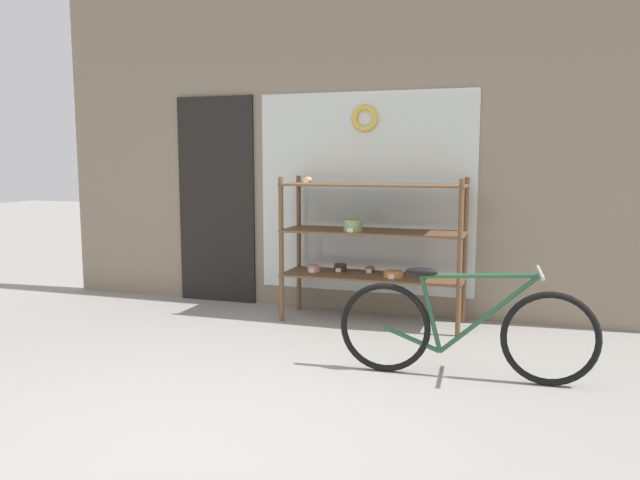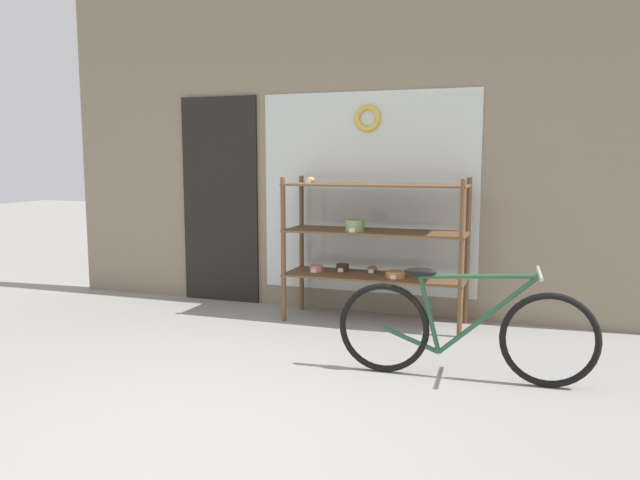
% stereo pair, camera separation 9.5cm
% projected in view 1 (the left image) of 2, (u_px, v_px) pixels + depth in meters
% --- Properties ---
extents(ground_plane, '(30.00, 30.00, 0.00)m').
position_uv_depth(ground_plane, '(204.00, 427.00, 3.45)').
color(ground_plane, gray).
extents(storefront_facade, '(6.15, 0.13, 3.89)m').
position_uv_depth(storefront_facade, '(343.00, 114.00, 5.93)').
color(storefront_facade, gray).
rests_on(storefront_facade, ground_plane).
extents(display_case, '(1.63, 0.51, 1.31)m').
position_uv_depth(display_case, '(371.00, 236.00, 5.59)').
color(display_case, brown).
rests_on(display_case, ground_plane).
extents(bicycle, '(1.71, 0.46, 0.76)m').
position_uv_depth(bicycle, '(464.00, 329.00, 4.18)').
color(bicycle, black).
rests_on(bicycle, ground_plane).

